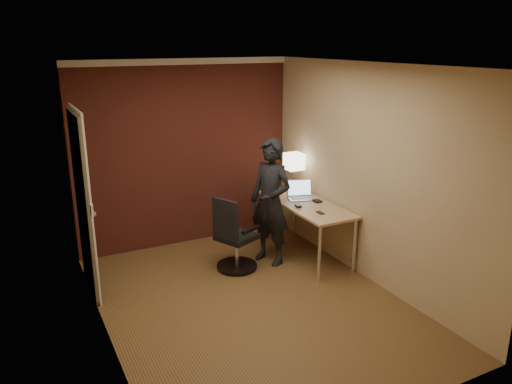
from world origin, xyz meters
TOP-DOWN VIEW (x-y plane):
  - room at (-0.27, 1.54)m, footprint 4.00×4.00m
  - desk at (1.25, 0.76)m, footprint 0.60×1.50m
  - desk_lamp at (1.30, 1.27)m, footprint 0.22×0.22m
  - laptop at (1.23, 0.98)m, footprint 0.39×0.35m
  - mouse at (1.00, 0.67)m, footprint 0.08×0.11m
  - phone at (1.12, 0.35)m, footprint 0.07×0.12m
  - wallet at (1.33, 0.74)m, footprint 0.10×0.11m
  - office_chair at (0.17, 0.80)m, footprint 0.55×0.59m
  - person at (0.69, 0.82)m, footprint 0.58×0.69m

SIDE VIEW (x-z plane):
  - office_chair at x=0.17m, z-range -0.05..0.87m
  - desk at x=1.25m, z-range 0.24..0.97m
  - phone at x=1.12m, z-range 0.73..0.74m
  - wallet at x=1.33m, z-range 0.73..0.75m
  - mouse at x=1.00m, z-range 0.73..0.76m
  - laptop at x=1.23m, z-range 0.68..0.91m
  - person at x=0.69m, z-range 0.00..1.60m
  - desk_lamp at x=1.30m, z-range 0.88..1.41m
  - room at x=-0.27m, z-range -0.63..3.37m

